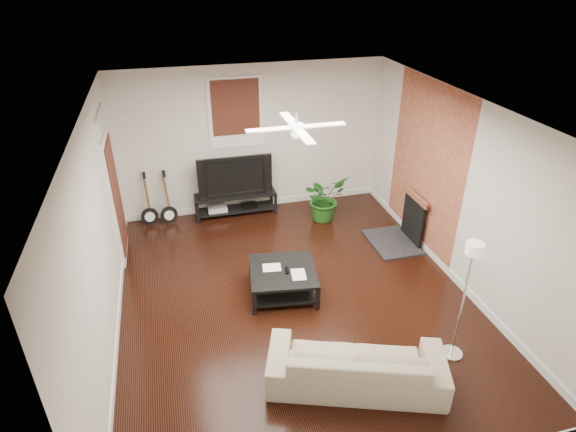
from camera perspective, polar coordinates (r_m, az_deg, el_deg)
The scene contains 14 objects.
room at distance 6.37m, azimuth 0.91°, elevation 0.30°, with size 5.01×6.01×2.81m.
brick_accent at distance 8.13m, azimuth 16.18°, elevation 5.66°, with size 0.02×2.20×2.80m, color #AD5537.
fireplace at distance 8.40m, azimuth 13.61°, elevation -0.39°, with size 0.80×1.10×0.92m, color black.
window_back at distance 8.81m, azimuth -6.29°, elevation 12.19°, with size 1.00×0.06×1.30m, color #3C1910.
door_left at distance 8.01m, azimuth -20.19°, elevation 3.47°, with size 0.08×1.00×2.50m, color white.
tv_stand at distance 9.26m, azimuth -6.26°, elevation 1.47°, with size 1.55×0.41×0.43m, color black.
tv at distance 9.02m, azimuth -6.49°, elevation 5.00°, with size 1.39×0.18×0.80m, color black.
coffee_table at distance 7.11m, azimuth -0.63°, elevation -7.80°, with size 0.96×0.96×0.40m, color black.
sofa at distance 5.81m, azimuth 8.18°, elevation -17.05°, with size 2.04×0.80×0.60m, color #BAA98C.
floor_lamp at distance 6.08m, azimuth 20.21°, elevation -9.68°, with size 0.27×0.27×1.67m, color white, non-canonical shape.
potted_plant at distance 8.96m, azimuth 4.36°, elevation 2.16°, with size 0.79×0.68×0.87m, color #205D1A.
guitar_left at distance 9.05m, azimuth -16.51°, elevation 1.79°, with size 0.32×0.22×1.02m, color black, non-canonical shape.
guitar_right at distance 9.01m, azimuth -14.30°, elevation 1.98°, with size 0.32×0.22×1.02m, color black, non-canonical shape.
ceiling_fan at distance 5.89m, azimuth 1.00°, elevation 10.61°, with size 1.24×1.24×0.32m, color white, non-canonical shape.
Camera 1 is at (-1.52, -5.39, 4.43)m, focal length 29.66 mm.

